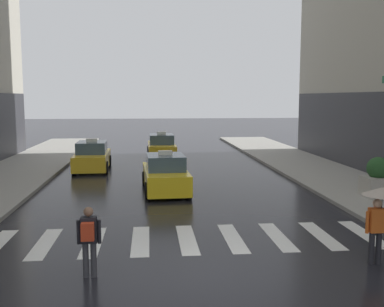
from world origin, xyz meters
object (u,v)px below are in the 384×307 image
at_px(pedestrian_with_backpack, 89,237).
at_px(planter_near_corner, 378,179).
at_px(taxi_lead, 165,175).
at_px(taxi_third, 162,147).
at_px(taxi_second, 92,157).
at_px(pedestrian_with_umbrella, 380,204).

distance_m(pedestrian_with_backpack, planter_near_corner, 12.60).
height_order(taxi_lead, planter_near_corner, taxi_lead).
distance_m(taxi_third, pedestrian_with_backpack, 20.78).
distance_m(taxi_lead, pedestrian_with_backpack, 9.80).
distance_m(taxi_second, taxi_third, 6.29).
distance_m(taxi_third, pedestrian_with_umbrella, 21.03).
relative_size(taxi_second, pedestrian_with_backpack, 2.77).
distance_m(taxi_lead, taxi_third, 11.09).
bearing_deg(planter_near_corner, pedestrian_with_backpack, -146.58).
bearing_deg(planter_near_corner, taxi_second, 144.17).
distance_m(taxi_lead, taxi_second, 7.44).
bearing_deg(planter_near_corner, taxi_lead, 162.68).
relative_size(pedestrian_with_backpack, planter_near_corner, 1.03).
bearing_deg(taxi_third, planter_near_corner, -58.86).
distance_m(pedestrian_with_umbrella, planter_near_corner, 7.63).
xyz_separation_m(taxi_lead, pedestrian_with_umbrella, (4.92, -9.38, 0.79)).
bearing_deg(taxi_lead, pedestrian_with_umbrella, -62.31).
xyz_separation_m(taxi_third, pedestrian_with_backpack, (-2.23, -20.66, 0.25)).
distance_m(taxi_lead, planter_near_corner, 8.83).
height_order(taxi_second, pedestrian_with_backpack, taxi_second).
bearing_deg(pedestrian_with_backpack, planter_near_corner, 33.42).
relative_size(taxi_lead, pedestrian_with_umbrella, 2.38).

